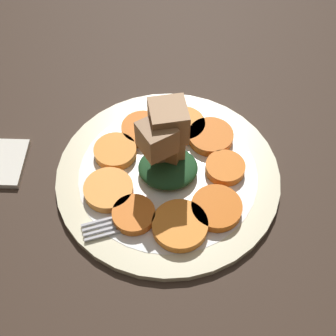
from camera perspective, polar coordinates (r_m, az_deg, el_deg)
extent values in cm
cube|color=#38281E|center=(62.19, 0.00, -1.69)|extent=(120.00, 120.00, 2.00)
cylinder|color=beige|center=(60.96, 0.00, -0.89)|extent=(29.00, 29.00, 1.00)
cylinder|color=white|center=(60.92, 0.00, -0.86)|extent=(23.20, 23.20, 1.00)
cylinder|color=orange|center=(62.19, -6.45, 2.03)|extent=(5.64, 5.64, 1.22)
cylinder|color=#F9963A|center=(58.69, -7.26, -2.65)|extent=(6.18, 6.18, 1.22)
cylinder|color=orange|center=(56.46, -4.20, -5.70)|extent=(5.21, 5.21, 1.22)
cylinder|color=orange|center=(55.59, 1.46, -7.02)|extent=(6.68, 6.68, 1.22)
cylinder|color=#D66114|center=(57.09, 5.93, -4.88)|extent=(6.20, 6.20, 1.22)
cylinder|color=orange|center=(60.61, 6.97, 0.02)|extent=(5.11, 5.11, 1.22)
cylinder|color=orange|center=(63.68, 5.22, 3.84)|extent=(6.12, 6.12, 1.22)
cylinder|color=orange|center=(64.78, 1.80, 5.23)|extent=(6.19, 6.19, 1.22)
cylinder|color=orange|center=(64.39, -3.10, 4.77)|extent=(5.84, 5.84, 1.22)
ellipsoid|color=#1E4723|center=(59.61, 0.00, 0.04)|extent=(7.64, 6.88, 2.13)
cube|color=brown|center=(58.48, 0.10, 3.02)|extent=(4.31, 4.31, 3.42)
cube|color=#9E754C|center=(58.55, 0.11, 3.25)|extent=(4.28, 4.28, 3.61)
cube|color=olive|center=(54.54, 0.33, 5.75)|extent=(5.08, 5.08, 4.30)
cube|color=brown|center=(53.90, -1.35, 3.73)|extent=(5.25, 5.25, 3.80)
cube|color=#B2B2B7|center=(57.36, 1.75, -4.80)|extent=(11.85, 4.96, 0.40)
cube|color=#B2B2B7|center=(56.52, -4.87, -6.50)|extent=(2.14, 2.66, 0.40)
cube|color=#B2B2B7|center=(55.91, -7.75, -8.13)|extent=(4.63, 1.84, 0.40)
cube|color=#B2B2B7|center=(56.24, -7.90, -7.56)|extent=(4.63, 1.84, 0.40)
cube|color=#B2B2B7|center=(56.57, -8.04, -6.99)|extent=(4.63, 1.84, 0.40)
cube|color=#B2B2B7|center=(56.91, -8.19, -6.42)|extent=(4.63, 1.84, 0.40)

